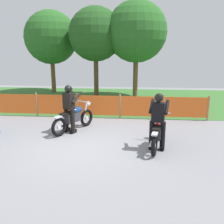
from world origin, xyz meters
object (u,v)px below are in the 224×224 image
motorcycle_lead (74,118)px  rider_lead (69,107)px  motorcycle_trailing (158,132)px  rider_trailing (158,119)px

motorcycle_lead → rider_lead: (-0.10, -0.18, 0.44)m
motorcycle_trailing → rider_lead: bearing=82.7°
rider_lead → motorcycle_lead: bearing=0.6°
rider_lead → rider_trailing: (2.96, -1.27, 0.00)m
motorcycle_lead → rider_trailing: bearing=-87.0°
rider_trailing → rider_lead: bearing=79.2°
motorcycle_trailing → rider_trailing: rider_trailing is taller
motorcycle_lead → motorcycle_trailing: (2.90, -1.26, -0.02)m
motorcycle_lead → rider_trailing: 3.24m
motorcycle_lead → motorcycle_trailing: bearing=-83.6°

